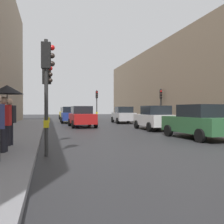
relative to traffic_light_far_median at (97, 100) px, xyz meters
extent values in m
plane|color=#28282B|center=(-0.38, -20.83, -2.58)|extent=(120.00, 120.00, 0.00)
cube|color=gray|center=(-7.35, -14.83, -2.50)|extent=(2.83, 40.00, 0.16)
cube|color=gray|center=(11.17, -5.98, 1.49)|extent=(12.00, 35.22, 8.15)
cylinder|color=#2D2D2D|center=(0.00, 0.02, -0.71)|extent=(0.12, 0.12, 3.75)
cube|color=black|center=(0.00, 0.02, 0.64)|extent=(0.25, 0.30, 0.84)
cube|color=yellow|center=(0.00, 0.02, -1.53)|extent=(0.20, 0.16, 0.24)
sphere|color=red|center=(0.00, -0.17, 0.90)|extent=(0.18, 0.18, 0.18)
sphere|color=#2D231E|center=(0.00, -0.17, 0.64)|extent=(0.18, 0.18, 0.18)
sphere|color=#2D231E|center=(0.00, -0.17, 0.38)|extent=(0.18, 0.18, 0.18)
cylinder|color=#2D2D2D|center=(-5.63, -17.58, -0.81)|extent=(0.12, 0.12, 3.55)
cube|color=black|center=(-5.63, -17.58, 0.45)|extent=(0.38, 0.36, 0.84)
cube|color=yellow|center=(-5.63, -17.58, -1.53)|extent=(0.24, 0.25, 0.24)
sphere|color=red|center=(-5.47, -17.68, 0.71)|extent=(0.18, 0.18, 0.18)
sphere|color=#2D231E|center=(-5.47, -17.68, 0.45)|extent=(0.18, 0.18, 0.18)
sphere|color=#2D231E|center=(-5.47, -17.68, 0.19)|extent=(0.18, 0.18, 0.18)
cylinder|color=#2D2D2D|center=(-5.63, -20.42, -0.69)|extent=(0.12, 0.12, 3.79)
cube|color=black|center=(-5.63, -20.42, 0.69)|extent=(0.32, 0.26, 0.84)
cube|color=yellow|center=(-5.63, -20.42, -1.53)|extent=(0.18, 0.21, 0.24)
sphere|color=red|center=(-5.44, -20.43, 0.95)|extent=(0.18, 0.18, 0.18)
sphere|color=#2D231E|center=(-5.44, -20.43, 0.69)|extent=(0.18, 0.18, 0.18)
sphere|color=#2D231E|center=(-5.44, -20.43, 0.43)|extent=(0.18, 0.18, 0.18)
cylinder|color=#2D2D2D|center=(4.87, -7.06, -0.85)|extent=(0.12, 0.12, 3.46)
cube|color=black|center=(4.87, -7.06, 0.36)|extent=(0.33, 0.37, 0.84)
cube|color=yellow|center=(4.87, -7.06, -1.53)|extent=(0.24, 0.22, 0.24)
sphere|color=red|center=(4.80, -7.24, 0.62)|extent=(0.18, 0.18, 0.18)
sphere|color=#2D231E|center=(4.80, -7.24, 0.36)|extent=(0.18, 0.18, 0.18)
sphere|color=#2D231E|center=(4.80, -7.24, 0.10)|extent=(0.18, 0.18, 0.18)
cube|color=yellow|center=(-2.99, 6.41, -1.86)|extent=(2.03, 4.30, 0.80)
cube|color=black|center=(-3.01, 6.66, -1.14)|extent=(1.71, 2.09, 0.64)
cylinder|color=black|center=(-2.02, 5.12, -2.26)|extent=(0.26, 0.65, 0.64)
cylinder|color=black|center=(-3.82, 5.02, -2.26)|extent=(0.26, 0.65, 0.64)
cylinder|color=black|center=(-2.17, 7.81, -2.26)|extent=(0.26, 0.65, 0.64)
cylinder|color=black|center=(-3.97, 7.71, -2.26)|extent=(0.26, 0.65, 0.64)
cube|color=red|center=(-2.81, -7.91, -1.86)|extent=(1.90, 4.24, 0.80)
cube|color=black|center=(-2.82, -7.66, -1.14)|extent=(1.65, 2.04, 0.64)
cylinder|color=black|center=(-1.88, -9.24, -2.26)|extent=(0.23, 0.64, 0.64)
cylinder|color=black|center=(-3.68, -9.28, -2.26)|extent=(0.23, 0.64, 0.64)
cylinder|color=black|center=(-1.94, -6.54, -2.26)|extent=(0.23, 0.64, 0.64)
cylinder|color=black|center=(-3.74, -6.59, -2.26)|extent=(0.23, 0.64, 0.64)
cube|color=silver|center=(1.93, -12.06, -1.86)|extent=(1.92, 4.25, 0.80)
cube|color=black|center=(1.92, -12.31, -1.14)|extent=(1.66, 2.05, 0.64)
cylinder|color=black|center=(1.07, -10.69, -2.26)|extent=(0.24, 0.65, 0.64)
cylinder|color=black|center=(2.87, -10.74, -2.26)|extent=(0.24, 0.65, 0.64)
cylinder|color=black|center=(0.99, -13.38, -2.26)|extent=(0.24, 0.65, 0.64)
cylinder|color=black|center=(2.79, -13.44, -2.26)|extent=(0.24, 0.65, 0.64)
cube|color=#BCBCC1|center=(2.24, -3.35, -1.86)|extent=(2.07, 4.31, 0.80)
cube|color=black|center=(2.22, -3.60, -1.14)|extent=(1.73, 2.10, 0.64)
cylinder|color=black|center=(1.43, -1.94, -2.26)|extent=(0.26, 0.65, 0.64)
cylinder|color=black|center=(3.23, -2.06, -2.26)|extent=(0.26, 0.65, 0.64)
cylinder|color=black|center=(1.26, -4.64, -2.26)|extent=(0.26, 0.65, 0.64)
cylinder|color=black|center=(3.05, -4.75, -2.26)|extent=(0.26, 0.65, 0.64)
cube|color=navy|center=(-3.27, -1.50, -1.86)|extent=(1.83, 4.21, 0.80)
cube|color=black|center=(-3.27, -1.25, -1.14)|extent=(1.61, 2.01, 0.64)
cylinder|color=black|center=(-2.38, -2.86, -2.26)|extent=(0.22, 0.64, 0.64)
cylinder|color=black|center=(-4.18, -2.85, -2.26)|extent=(0.22, 0.64, 0.64)
cylinder|color=black|center=(-2.36, -0.16, -2.26)|extent=(0.22, 0.64, 0.64)
cylinder|color=black|center=(-4.16, -0.15, -2.26)|extent=(0.22, 0.64, 0.64)
cube|color=#2D6038|center=(1.92, -17.47, -1.86)|extent=(2.11, 4.32, 0.80)
cube|color=black|center=(1.94, -17.72, -1.14)|extent=(1.74, 2.11, 0.64)
cylinder|color=black|center=(0.93, -16.19, -2.26)|extent=(0.27, 0.65, 0.64)
cylinder|color=black|center=(2.72, -16.05, -2.26)|extent=(0.27, 0.65, 0.64)
cylinder|color=black|center=(1.13, -18.88, -2.26)|extent=(0.27, 0.65, 0.64)
cylinder|color=black|center=(-6.92, -20.14, -2.00)|extent=(0.16, 0.16, 0.85)
cylinder|color=black|center=(-6.96, -20.34, -2.00)|extent=(0.16, 0.16, 0.85)
cube|color=red|center=(-6.94, -20.24, -1.24)|extent=(0.44, 0.33, 0.66)
sphere|color=tan|center=(-6.94, -20.24, -0.77)|extent=(0.24, 0.24, 0.24)
cylinder|color=black|center=(-6.84, -20.26, -0.99)|extent=(0.02, 0.02, 0.90)
cone|color=black|center=(-6.84, -20.26, -0.42)|extent=(1.00, 1.00, 0.28)
cylinder|color=black|center=(-6.95, -18.67, -2.00)|extent=(0.16, 0.16, 0.85)
cylinder|color=black|center=(-7.01, -18.86, -2.00)|extent=(0.16, 0.16, 0.85)
cube|color=black|center=(-6.98, -18.76, -1.24)|extent=(0.46, 0.37, 0.66)
sphere|color=tan|center=(-6.98, -18.76, -0.77)|extent=(0.24, 0.24, 0.24)
camera|label=1|loc=(-5.57, -28.70, -1.04)|focal=39.52mm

